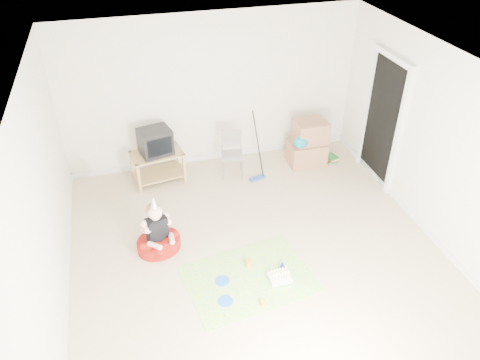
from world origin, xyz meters
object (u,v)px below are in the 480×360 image
object	(u,v)px
crt_tv	(155,142)
folding_chair	(232,155)
seated_woman	(158,238)
tv_stand	(158,164)
cardboard_boxes	(308,144)
birthday_cake	(280,278)

from	to	relation	value
crt_tv	folding_chair	distance (m)	1.28
crt_tv	seated_woman	size ratio (longest dim) A/B	0.56
folding_chair	seated_woman	size ratio (longest dim) A/B	0.90
tv_stand	seated_woman	bearing A→B (deg)	-97.38
seated_woman	cardboard_boxes	bearing A→B (deg)	29.04
folding_chair	cardboard_boxes	distance (m)	1.38
cardboard_boxes	seated_woman	bearing A→B (deg)	-150.96
cardboard_boxes	tv_stand	bearing A→B (deg)	176.57
crt_tv	cardboard_boxes	size ratio (longest dim) A/B	0.62
crt_tv	folding_chair	xyz separation A→B (m)	(1.22, -0.19, -0.34)
folding_chair	birthday_cake	size ratio (longest dim) A/B	2.79
cardboard_boxes	seated_woman	size ratio (longest dim) A/B	0.91
folding_chair	cardboard_boxes	world-z (taller)	cardboard_boxes
cardboard_boxes	seated_woman	world-z (taller)	seated_woman
folding_chair	birthday_cake	distance (m)	2.57
crt_tv	seated_woman	bearing A→B (deg)	-110.99
tv_stand	birthday_cake	distance (m)	2.99
cardboard_boxes	birthday_cake	size ratio (longest dim) A/B	2.81
seated_woman	birthday_cake	size ratio (longest dim) A/B	3.09
tv_stand	seated_woman	size ratio (longest dim) A/B	1.03
folding_chair	seated_woman	world-z (taller)	seated_woman
tv_stand	folding_chair	distance (m)	1.24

